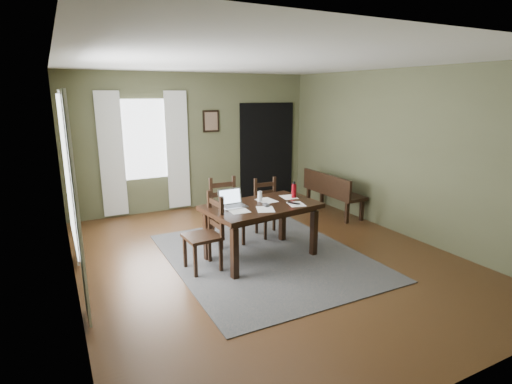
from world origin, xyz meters
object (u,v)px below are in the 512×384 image
dining_table (261,211)px  chair_end (206,234)px  water_bottle (294,190)px  laptop (232,202)px  chair_back_right (269,208)px  bench (331,190)px  chair_back_left (226,212)px

dining_table → chair_end: chair_end is taller
dining_table → water_bottle: size_ratio=6.85×
dining_table → laptop: (-0.40, 0.11, 0.16)m
chair_back_right → water_bottle: (0.05, -0.68, 0.44)m
dining_table → water_bottle: water_bottle is taller
chair_back_right → bench: size_ratio=0.66×
dining_table → water_bottle: 0.65m
chair_end → chair_back_right: size_ratio=1.09×
chair_back_right → laptop: bearing=-142.7°
chair_back_left → bench: bearing=13.3°
chair_back_left → water_bottle: (0.81, -0.66, 0.40)m
chair_back_right → water_bottle: bearing=-83.9°
chair_end → laptop: bearing=101.1°
bench → dining_table: bearing=119.8°
dining_table → chair_back_left: chair_back_left is taller
water_bottle → bench: bearing=35.8°
dining_table → chair_back_right: chair_back_right is taller
chair_end → water_bottle: size_ratio=4.17×
chair_end → chair_back_left: (0.62, 0.77, 0.00)m
dining_table → chair_end: size_ratio=1.64×
bench → laptop: (-2.61, -1.16, 0.37)m
laptop → chair_back_left: bearing=72.8°
dining_table → bench: size_ratio=1.17×
dining_table → chair_end: (-0.83, -0.00, -0.19)m
chair_back_right → bench: (1.66, 0.48, 0.02)m
chair_end → water_bottle: (1.44, 0.11, 0.40)m
bench → laptop: laptop is taller
bench → chair_back_left: bearing=101.7°
chair_back_left → bench: size_ratio=0.72×
water_bottle → dining_table: bearing=-169.7°
dining_table → chair_end: 0.85m
chair_end → bench: (3.05, 1.27, -0.02)m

